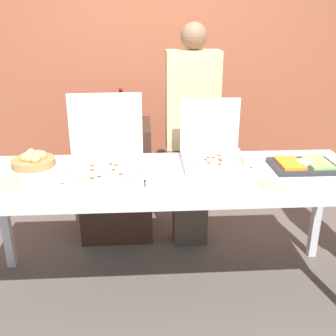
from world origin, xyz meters
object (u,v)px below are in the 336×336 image
(veggie_tray, at_px, (303,165))
(soda_can_silver, at_px, (108,120))
(paper_plate_front_left, at_px, (270,185))
(soda_bottle, at_px, (121,108))
(pizza_box_near_right, at_px, (213,153))
(person_guest_cap, at_px, (192,137))
(pizza_box_near_left, at_px, (106,161))
(paper_plate_front_center, at_px, (7,184))
(bread_basket, at_px, (33,160))

(veggie_tray, bearing_deg, soda_can_silver, 152.17)
(soda_can_silver, bearing_deg, paper_plate_front_left, -43.96)
(veggie_tray, relative_size, soda_bottle, 1.44)
(pizza_box_near_right, bearing_deg, soda_can_silver, 142.65)
(pizza_box_near_right, relative_size, veggie_tray, 1.04)
(pizza_box_near_right, height_order, person_guest_cap, person_guest_cap)
(pizza_box_near_left, xyz_separation_m, paper_plate_front_center, (-0.57, -0.18, -0.07))
(pizza_box_near_right, distance_m, soda_bottle, 0.99)
(pizza_box_near_left, bearing_deg, pizza_box_near_right, 8.47)
(pizza_box_near_left, relative_size, pizza_box_near_right, 1.20)
(paper_plate_front_left, height_order, bread_basket, bread_basket)
(pizza_box_near_left, xyz_separation_m, soda_can_silver, (-0.04, 0.70, 0.08))
(person_guest_cap, bearing_deg, soda_can_silver, -7.61)
(veggie_tray, bearing_deg, pizza_box_near_right, 167.09)
(pizza_box_near_left, relative_size, soda_bottle, 1.79)
(veggie_tray, bearing_deg, soda_bottle, 144.43)
(paper_plate_front_center, relative_size, soda_can_silver, 1.88)
(paper_plate_front_center, bearing_deg, veggie_tray, 5.51)
(pizza_box_near_left, relative_size, veggie_tray, 1.25)
(paper_plate_front_center, distance_m, soda_bottle, 1.24)
(soda_can_silver, bearing_deg, pizza_box_near_right, -37.26)
(paper_plate_front_center, xyz_separation_m, bread_basket, (0.07, 0.33, 0.03))
(veggie_tray, height_order, soda_bottle, soda_bottle)
(paper_plate_front_left, height_order, soda_can_silver, soda_can_silver)
(paper_plate_front_center, height_order, bread_basket, bread_basket)
(veggie_tray, xyz_separation_m, soda_can_silver, (-1.32, 0.70, 0.14))
(person_guest_cap, bearing_deg, bread_basket, 22.23)
(paper_plate_front_center, bearing_deg, pizza_box_near_left, 17.35)
(pizza_box_near_right, bearing_deg, person_guest_cap, 100.24)
(pizza_box_near_right, distance_m, soda_can_silver, 0.94)
(paper_plate_front_left, relative_size, paper_plate_front_center, 0.88)
(pizza_box_near_left, height_order, paper_plate_front_left, pizza_box_near_left)
(pizza_box_near_right, distance_m, paper_plate_front_center, 1.31)
(bread_basket, bearing_deg, veggie_tray, -4.97)
(bread_basket, bearing_deg, paper_plate_front_center, -102.32)
(pizza_box_near_left, distance_m, soda_bottle, 0.89)
(pizza_box_near_left, distance_m, bread_basket, 0.52)
(pizza_box_near_right, xyz_separation_m, bread_basket, (-1.20, 0.02, -0.04))
(pizza_box_near_right, distance_m, person_guest_cap, 0.48)
(veggie_tray, height_order, person_guest_cap, person_guest_cap)
(pizza_box_near_right, bearing_deg, bread_basket, 178.87)
(soda_bottle, height_order, person_guest_cap, person_guest_cap)
(paper_plate_front_left, relative_size, bread_basket, 0.72)
(pizza_box_near_left, height_order, soda_bottle, pizza_box_near_left)
(paper_plate_front_center, relative_size, soda_bottle, 0.81)
(person_guest_cap, bearing_deg, paper_plate_front_left, 111.92)
(soda_can_silver, xyz_separation_m, person_guest_cap, (0.65, -0.09, -0.12))
(pizza_box_near_left, height_order, paper_plate_front_center, pizza_box_near_left)
(paper_plate_front_center, distance_m, person_guest_cap, 1.42)
(pizza_box_near_right, relative_size, paper_plate_front_center, 1.84)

